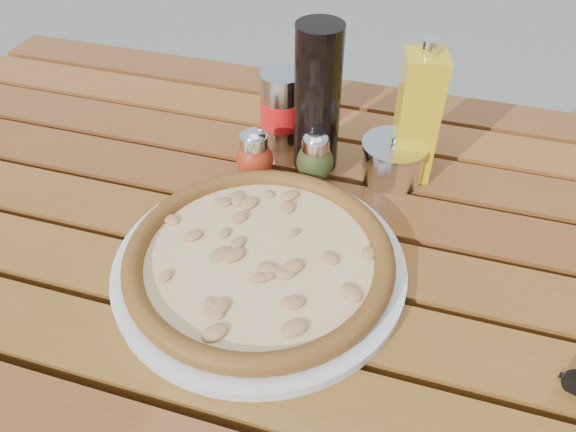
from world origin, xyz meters
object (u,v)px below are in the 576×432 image
(plate, at_px, (260,266))
(dark_bottle, at_px, (317,100))
(table, at_px, (284,281))
(olive_oil_cruet, at_px, (417,117))
(soda_can, at_px, (282,109))
(pepper_shaker, at_px, (254,155))
(oregano_shaker, at_px, (315,157))
(pizza, at_px, (259,257))
(parmesan_tin, at_px, (393,160))

(plate, distance_m, dark_bottle, 0.26)
(table, height_order, olive_oil_cruet, olive_oil_cruet)
(olive_oil_cruet, bearing_deg, soda_can, 172.96)
(pepper_shaker, bearing_deg, dark_bottle, 36.65)
(oregano_shaker, bearing_deg, pepper_shaker, -167.12)
(pizza, bearing_deg, plate, 0.00)
(pizza, distance_m, parmesan_tin, 0.27)
(table, distance_m, dark_bottle, 0.26)
(olive_oil_cruet, bearing_deg, parmesan_tin, -143.58)
(table, bearing_deg, pepper_shaker, 123.68)
(oregano_shaker, xyz_separation_m, soda_can, (-0.07, 0.08, 0.02))
(olive_oil_cruet, bearing_deg, pepper_shaker, -161.06)
(pizza, height_order, parmesan_tin, parmesan_tin)
(pepper_shaker, distance_m, dark_bottle, 0.12)
(pepper_shaker, distance_m, oregano_shaker, 0.09)
(soda_can, height_order, parmesan_tin, soda_can)
(pepper_shaker, distance_m, parmesan_tin, 0.20)
(plate, relative_size, oregano_shaker, 4.39)
(oregano_shaker, relative_size, dark_bottle, 0.37)
(dark_bottle, distance_m, soda_can, 0.09)
(oregano_shaker, bearing_deg, table, -91.39)
(pizza, xyz_separation_m, soda_can, (-0.06, 0.28, 0.04))
(dark_bottle, xyz_separation_m, soda_can, (-0.07, 0.04, -0.05))
(dark_bottle, bearing_deg, plate, -92.15)
(dark_bottle, height_order, parmesan_tin, dark_bottle)
(pepper_shaker, bearing_deg, table, -56.32)
(oregano_shaker, height_order, soda_can, soda_can)
(table, xyz_separation_m, plate, (-0.01, -0.05, 0.08))
(plate, xyz_separation_m, olive_oil_cruet, (0.15, 0.25, 0.09))
(plate, distance_m, pepper_shaker, 0.19)
(table, height_order, dark_bottle, dark_bottle)
(pizza, xyz_separation_m, dark_bottle, (0.01, 0.23, 0.09))
(plate, bearing_deg, parmesan_tin, 61.87)
(table, bearing_deg, soda_can, 107.79)
(oregano_shaker, xyz_separation_m, olive_oil_cruet, (0.13, 0.05, 0.06))
(table, distance_m, plate, 0.10)
(soda_can, bearing_deg, parmesan_tin, -12.81)
(pizza, relative_size, parmesan_tin, 4.18)
(oregano_shaker, distance_m, parmesan_tin, 0.11)
(table, xyz_separation_m, oregano_shaker, (0.00, 0.14, 0.11))
(table, height_order, parmesan_tin, parmesan_tin)
(oregano_shaker, xyz_separation_m, dark_bottle, (-0.01, 0.04, 0.07))
(dark_bottle, height_order, olive_oil_cruet, dark_bottle)
(soda_can, xyz_separation_m, parmesan_tin, (0.18, -0.04, -0.03))
(plate, height_order, olive_oil_cruet, olive_oil_cruet)
(plate, bearing_deg, oregano_shaker, 84.89)
(plate, xyz_separation_m, dark_bottle, (0.01, 0.23, 0.10))
(olive_oil_cruet, xyz_separation_m, parmesan_tin, (-0.02, -0.02, -0.07))
(pepper_shaker, height_order, olive_oil_cruet, olive_oil_cruet)
(table, bearing_deg, olive_oil_cruet, 55.89)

